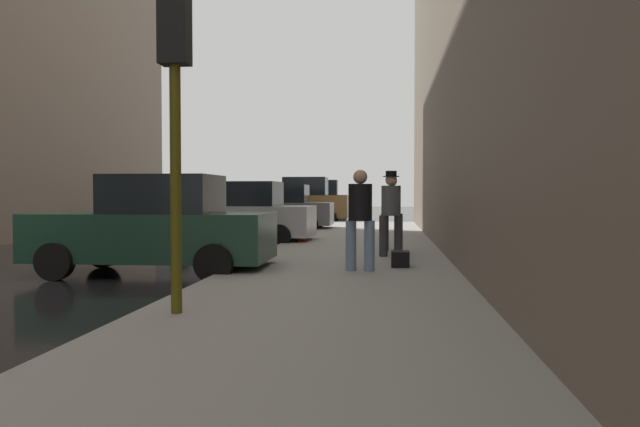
# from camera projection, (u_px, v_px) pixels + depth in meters

# --- Properties ---
(sidewalk) EXTENTS (4.00, 40.00, 0.15)m
(sidewalk) POSITION_uv_depth(u_px,v_px,m) (333.00, 288.00, 9.08)
(sidewalk) COLOR gray
(sidewalk) RESTS_ON ground_plane
(parked_dark_green_sedan) EXTENTS (4.22, 2.09, 1.79)m
(parked_dark_green_sedan) POSITION_uv_depth(u_px,v_px,m) (156.00, 227.00, 11.19)
(parked_dark_green_sedan) COLOR #193828
(parked_dark_green_sedan) RESTS_ON ground_plane
(parked_silver_sedan) EXTENTS (4.25, 2.16, 1.79)m
(parked_silver_sedan) POSITION_uv_depth(u_px,v_px,m) (240.00, 215.00, 17.60)
(parked_silver_sedan) COLOR #B7BABF
(parked_silver_sedan) RESTS_ON ground_plane
(parked_gray_coupe) EXTENTS (4.20, 2.06, 1.79)m
(parked_gray_coupe) POSITION_uv_depth(u_px,v_px,m) (278.00, 209.00, 23.76)
(parked_gray_coupe) COLOR slate
(parked_gray_coupe) RESTS_ON ground_plane
(parked_bronze_suv) EXTENTS (4.61, 2.08, 2.25)m
(parked_bronze_suv) POSITION_uv_depth(u_px,v_px,m) (303.00, 202.00, 30.53)
(parked_bronze_suv) COLOR brown
(parked_bronze_suv) RESTS_ON ground_plane
(parked_black_suv) EXTENTS (4.66, 2.18, 2.25)m
(parked_black_suv) POSITION_uv_depth(u_px,v_px,m) (318.00, 201.00, 37.09)
(parked_black_suv) COLOR black
(parked_black_suv) RESTS_ON ground_plane
(fire_hydrant) EXTENTS (0.42, 0.22, 0.70)m
(fire_hydrant) POSITION_uv_depth(u_px,v_px,m) (301.00, 229.00, 16.93)
(fire_hydrant) COLOR red
(fire_hydrant) RESTS_ON sidewalk
(traffic_light) EXTENTS (0.32, 0.32, 3.60)m
(traffic_light) POSITION_uv_depth(u_px,v_px,m) (175.00, 73.00, 6.74)
(traffic_light) COLOR #514C0F
(traffic_light) RESTS_ON sidewalk
(pedestrian_in_tan_coat) EXTENTS (0.53, 0.48, 1.71)m
(pedestrian_in_tan_coat) POSITION_uv_depth(u_px,v_px,m) (392.00, 209.00, 14.13)
(pedestrian_in_tan_coat) COLOR black
(pedestrian_in_tan_coat) RESTS_ON sidewalk
(pedestrian_in_jeans) EXTENTS (0.52, 0.46, 1.71)m
(pedestrian_in_jeans) POSITION_uv_depth(u_px,v_px,m) (360.00, 214.00, 10.54)
(pedestrian_in_jeans) COLOR #728CB2
(pedestrian_in_jeans) RESTS_ON sidewalk
(pedestrian_with_beanie) EXTENTS (0.53, 0.49, 1.78)m
(pedestrian_with_beanie) POSITION_uv_depth(u_px,v_px,m) (391.00, 209.00, 12.94)
(pedestrian_with_beanie) COLOR #333338
(pedestrian_with_beanie) RESTS_ON sidewalk
(duffel_bag) EXTENTS (0.32, 0.44, 0.28)m
(duffel_bag) POSITION_uv_depth(u_px,v_px,m) (400.00, 259.00, 11.12)
(duffel_bag) COLOR black
(duffel_bag) RESTS_ON sidewalk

